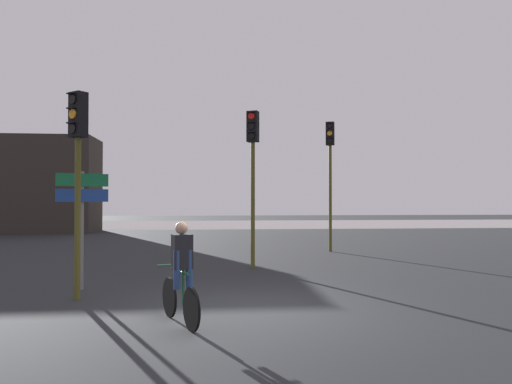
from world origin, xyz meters
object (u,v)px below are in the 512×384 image
(traffic_light_far_right, at_px, (330,162))
(distant_building, at_px, (17,185))
(traffic_light_near_left, at_px, (78,154))
(direction_sign_post, at_px, (82,208))
(cyclist, at_px, (181,273))
(traffic_light_center, at_px, (253,159))

(traffic_light_far_right, bearing_deg, distant_building, -19.51)
(distant_building, xyz_separation_m, traffic_light_near_left, (9.32, -22.27, -0.10))
(distant_building, height_order, traffic_light_near_left, distant_building)
(traffic_light_far_right, relative_size, direction_sign_post, 1.93)
(traffic_light_near_left, distance_m, direction_sign_post, 1.54)
(traffic_light_far_right, xyz_separation_m, cyclist, (-5.15, -10.99, -2.64))
(distant_building, height_order, direction_sign_post, distant_building)
(traffic_light_center, relative_size, direction_sign_post, 1.76)
(distant_building, height_order, traffic_light_center, distant_building)
(traffic_light_center, distance_m, direction_sign_post, 5.33)
(traffic_light_center, bearing_deg, distant_building, -29.16)
(traffic_light_far_right, bearing_deg, traffic_light_center, 72.27)
(direction_sign_post, xyz_separation_m, cyclist, (2.33, -3.32, -0.97))
(traffic_light_center, relative_size, cyclist, 2.82)
(traffic_light_center, xyz_separation_m, direction_sign_post, (-4.05, -3.18, -1.38))
(traffic_light_center, xyz_separation_m, traffic_light_near_left, (-3.88, -4.26, -0.30))
(direction_sign_post, bearing_deg, traffic_light_near_left, 76.70)
(traffic_light_near_left, xyz_separation_m, cyclist, (2.16, -2.24, -2.05))
(traffic_light_center, relative_size, traffic_light_near_left, 1.11)
(traffic_light_far_right, xyz_separation_m, traffic_light_center, (-3.42, -4.49, -0.29))
(direction_sign_post, bearing_deg, distant_building, -88.91)
(direction_sign_post, distance_m, cyclist, 4.17)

